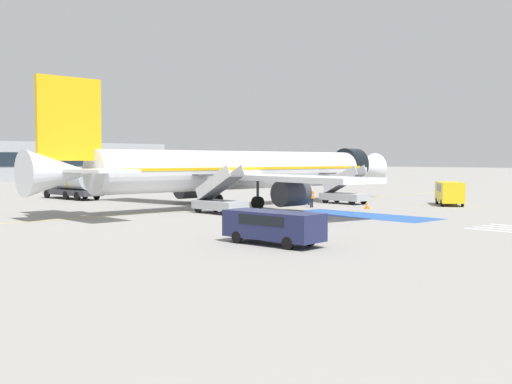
{
  "coord_description": "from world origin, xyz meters",
  "views": [
    {
      "loc": [
        -36.83,
        -42.2,
        4.38
      ],
      "look_at": [
        0.56,
        -2.05,
        1.45
      ],
      "focal_mm": 42.0,
      "sensor_mm": 36.0,
      "label": 1
    }
  ],
  "objects": [
    {
      "name": "ground_plane",
      "position": [
        0.0,
        0.0,
        0.0
      ],
      "size": [
        600.0,
        600.0,
        0.0
      ],
      "primitive_type": "plane",
      "color": "gray"
    },
    {
      "name": "apron_leadline_yellow",
      "position": [
        1.55,
        -0.02,
        0.0
      ],
      "size": [
        76.5,
        0.6,
        0.01
      ],
      "primitive_type": "cube",
      "rotation": [
        0.0,
        0.0,
        -1.57
      ],
      "color": "gold",
      "rests_on": "ground_plane"
    },
    {
      "name": "apron_stand_patch_blue",
      "position": [
        1.55,
        -13.29,
        0.0
      ],
      "size": [
        4.46,
        12.57,
        0.01
      ],
      "primitive_type": "cube",
      "color": "#2856A8",
      "rests_on": "ground_plane"
    },
    {
      "name": "apron_walkway_bar_0",
      "position": [
        -0.85,
        -25.12,
        0.0
      ],
      "size": [
        0.44,
        3.6,
        0.01
      ],
      "primitive_type": "cube",
      "color": "silver",
      "rests_on": "ground_plane"
    },
    {
      "name": "apron_walkway_bar_1",
      "position": [
        0.35,
        -25.12,
        0.0
      ],
      "size": [
        0.44,
        3.6,
        0.01
      ],
      "primitive_type": "cube",
      "color": "silver",
      "rests_on": "ground_plane"
    },
    {
      "name": "apron_walkway_bar_2",
      "position": [
        1.55,
        -25.12,
        0.0
      ],
      "size": [
        0.44,
        3.6,
        0.01
      ],
      "primitive_type": "cube",
      "color": "silver",
      "rests_on": "ground_plane"
    },
    {
      "name": "airliner",
      "position": [
        0.85,
        -0.03,
        3.4
      ],
      "size": [
        41.87,
        34.36,
        10.53
      ],
      "rotation": [
        0.0,
        0.0,
        -1.57
      ],
      "color": "silver",
      "rests_on": "ground_plane"
    },
    {
      "name": "boarding_stairs_forward",
      "position": [
        10.51,
        -4.32,
        0.98
      ],
      "size": [
        2.23,
        5.24,
        3.91
      ],
      "rotation": [
        0.0,
        0.0,
        0.01
      ],
      "color": "#ADB2BA",
      "rests_on": "ground_plane"
    },
    {
      "name": "boarding_stairs_aft",
      "position": [
        -5.74,
        -4.41,
        0.99
      ],
      "size": [
        2.23,
        5.24,
        4.02
      ],
      "rotation": [
        0.0,
        0.0,
        0.01
      ],
      "color": "#ADB2BA",
      "rests_on": "ground_plane"
    },
    {
      "name": "fuel_tanker",
      "position": [
        -6.2,
        21.08,
        1.79
      ],
      "size": [
        3.15,
        9.55,
        3.54
      ],
      "rotation": [
        0.0,
        0.0,
        0.07
      ],
      "color": "#38383D",
      "rests_on": "ground_plane"
    },
    {
      "name": "service_van_0",
      "position": [
        16.32,
        -12.66,
        1.35
      ],
      "size": [
        5.2,
        4.71,
        2.26
      ],
      "rotation": [
        0.0,
        0.0,
        2.24
      ],
      "color": "yellow",
      "rests_on": "ground_plane"
    },
    {
      "name": "service_van_2",
      "position": [
        -15.2,
        -20.26,
        1.06
      ],
      "size": [
        2.42,
        5.68,
        1.73
      ],
      "rotation": [
        0.0,
        0.0,
        3.23
      ],
      "color": "#1E234C",
      "rests_on": "ground_plane"
    },
    {
      "name": "ground_crew_0",
      "position": [
        6.62,
        -3.12,
        1.04
      ],
      "size": [
        0.49,
        0.41,
        1.8
      ],
      "rotation": [
        0.0,
        0.0,
        0.52
      ],
      "color": "black",
      "rests_on": "ground_plane"
    },
    {
      "name": "ground_crew_1",
      "position": [
        4.52,
        -5.34,
        0.97
      ],
      "size": [
        0.48,
        0.37,
        1.7
      ],
      "rotation": [
        0.0,
        0.0,
        5.93
      ],
      "color": "#191E38",
      "rests_on": "ground_plane"
    },
    {
      "name": "traffic_cone_0",
      "position": [
        6.98,
        -9.82,
        0.3
      ],
      "size": [
        0.54,
        0.54,
        0.6
      ],
      "color": "orange",
      "rests_on": "ground_plane"
    },
    {
      "name": "traffic_cone_1",
      "position": [
        -8.04,
        -10.4,
        0.26
      ],
      "size": [
        0.47,
        0.47,
        0.52
      ],
      "color": "orange",
      "rests_on": "ground_plane"
    }
  ]
}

